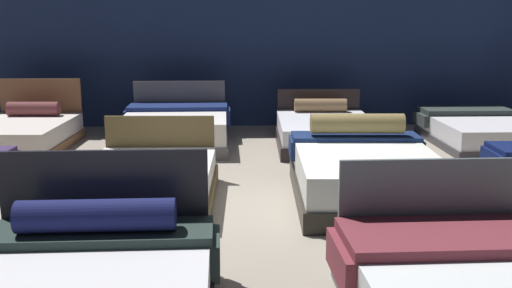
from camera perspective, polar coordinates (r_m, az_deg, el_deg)
The scene contains 8 objects.
ground_plane at distance 6.32m, azimuth 0.42°, elevation -6.13°, with size 18.00×18.00×0.02m, color gray.
showroom_back_wall at distance 10.89m, azimuth -0.75°, elevation 10.95°, with size 18.00×0.06×3.50m, color navy.
bed_5 at distance 6.50m, azimuth -10.44°, elevation -3.79°, with size 1.47×1.96×0.81m.
bed_6 at distance 6.56m, azimuth 10.65°, elevation -2.94°, with size 1.66×2.20×0.86m.
bed_8 at distance 9.76m, azimuth -21.92°, elevation 0.94°, with size 1.52×2.07×0.99m.
bed_9 at distance 9.26m, azimuth -7.81°, elevation 1.45°, with size 1.72×1.95×0.94m.
bed_10 at distance 9.27m, azimuth 6.74°, elevation 1.21°, with size 1.57×2.14×0.79m.
bed_11 at distance 10.00m, azimuth 20.99°, elevation 1.19°, with size 1.60×2.09×0.49m.
Camera 1 is at (-0.28, -6.00, 1.97)m, focal length 40.99 mm.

